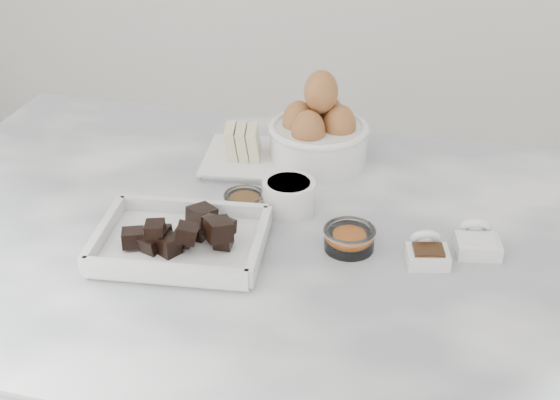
% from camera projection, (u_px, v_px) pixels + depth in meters
% --- Properties ---
extents(marble_slab, '(1.20, 0.80, 0.04)m').
position_uv_depth(marble_slab, '(262.00, 242.00, 1.18)').
color(marble_slab, silver).
rests_on(marble_slab, cabinet).
extents(chocolate_dish, '(0.26, 0.21, 0.06)m').
position_uv_depth(chocolate_dish, '(180.00, 236.00, 1.11)').
color(chocolate_dish, white).
rests_on(chocolate_dish, marble_slab).
extents(butter_plate, '(0.18, 0.18, 0.07)m').
position_uv_depth(butter_plate, '(250.00, 151.00, 1.35)').
color(butter_plate, white).
rests_on(butter_plate, marble_slab).
extents(sugar_ramekin, '(0.08, 0.08, 0.05)m').
position_uv_depth(sugar_ramekin, '(289.00, 195.00, 1.21)').
color(sugar_ramekin, white).
rests_on(sugar_ramekin, marble_slab).
extents(egg_bowl, '(0.17, 0.17, 0.17)m').
position_uv_depth(egg_bowl, '(319.00, 133.00, 1.34)').
color(egg_bowl, white).
rests_on(egg_bowl, marble_slab).
extents(honey_bowl, '(0.07, 0.07, 0.03)m').
position_uv_depth(honey_bowl, '(244.00, 201.00, 1.22)').
color(honey_bowl, white).
rests_on(honey_bowl, marble_slab).
extents(zest_bowl, '(0.08, 0.08, 0.03)m').
position_uv_depth(zest_bowl, '(349.00, 238.00, 1.12)').
color(zest_bowl, white).
rests_on(zest_bowl, marble_slab).
extents(vanilla_spoon, '(0.07, 0.08, 0.04)m').
position_uv_depth(vanilla_spoon, '(427.00, 252.00, 1.10)').
color(vanilla_spoon, white).
rests_on(vanilla_spoon, marble_slab).
extents(salt_spoon, '(0.07, 0.08, 0.05)m').
position_uv_depth(salt_spoon, '(477.00, 241.00, 1.12)').
color(salt_spoon, white).
rests_on(salt_spoon, marble_slab).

